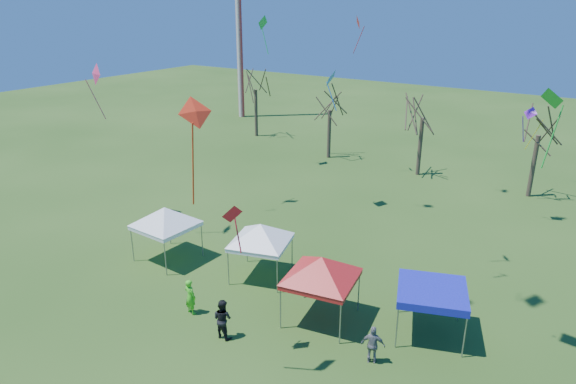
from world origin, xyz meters
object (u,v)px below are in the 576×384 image
at_px(person_grey, 373,345).
at_px(tree_2, 425,97).
at_px(tree_1, 330,93).
at_px(person_dark, 223,319).
at_px(tent_white_west, 165,211).
at_px(tree_3, 543,113).
at_px(person_green, 190,297).
at_px(tree_0, 255,72).
at_px(radio_mast, 238,7).
at_px(tent_white_mid, 261,228).
at_px(tent_red, 322,261).
at_px(tent_blue, 432,292).

bearing_deg(person_grey, tree_2, -92.45).
relative_size(tree_1, person_dark, 4.29).
distance_m(tree_2, person_grey, 24.75).
bearing_deg(tent_white_west, tree_2, 73.69).
relative_size(tree_3, person_green, 4.68).
relative_size(tree_3, person_dark, 4.50).
bearing_deg(tree_2, tree_0, 170.76).
relative_size(radio_mast, person_grey, 15.66).
distance_m(tree_1, tent_white_mid, 22.02).
distance_m(tent_red, person_dark, 4.77).
relative_size(tent_blue, person_grey, 2.22).
relative_size(tent_white_mid, person_grey, 2.30).
relative_size(tent_white_west, person_grey, 2.48).
bearing_deg(person_dark, tent_white_west, -27.45).
xyz_separation_m(tree_2, person_dark, (0.73, -25.16, -5.41)).
bearing_deg(tent_red, tree_3, 77.12).
relative_size(radio_mast, person_dark, 14.22).
relative_size(tent_red, person_dark, 2.26).
distance_m(radio_mast, person_green, 43.42).
bearing_deg(tree_3, tent_white_west, -124.80).
bearing_deg(person_grey, tent_blue, -130.21).
xyz_separation_m(person_green, person_dark, (2.34, -0.54, 0.03)).
distance_m(radio_mast, tree_3, 36.04).
bearing_deg(tent_blue, person_green, -155.01).
bearing_deg(tent_white_mid, tree_0, 127.13).
bearing_deg(person_green, tent_red, -143.69).
height_order(person_dark, person_grey, person_dark).
xyz_separation_m(tree_0, tent_blue, (26.30, -23.22, -4.48)).
height_order(radio_mast, tent_white_mid, radio_mast).
relative_size(tree_2, person_grey, 5.13).
bearing_deg(tree_3, person_dark, -107.17).
bearing_deg(tree_3, radio_mast, 163.69).
relative_size(tent_blue, person_dark, 2.01).
xyz_separation_m(radio_mast, tent_blue, (33.45, -29.84, -10.50)).
bearing_deg(person_grey, tent_white_west, -26.18).
relative_size(tree_2, person_dark, 4.66).
distance_m(tree_0, person_green, 32.85).
bearing_deg(tree_1, tree_3, -2.06).
bearing_deg(tent_white_west, radio_mast, 121.93).
distance_m(tent_red, tent_blue, 4.70).
xyz_separation_m(tree_3, person_grey, (-1.78, -22.88, -5.28)).
distance_m(tent_white_mid, person_grey, 8.32).
xyz_separation_m(tree_3, tent_white_west, (-14.67, -21.11, -3.26)).
relative_size(tree_1, tree_3, 0.95).
bearing_deg(person_dark, tree_3, -106.68).
xyz_separation_m(tent_blue, person_green, (-9.43, -4.39, -1.16)).
relative_size(tent_white_mid, person_green, 2.17).
bearing_deg(radio_mast, tree_3, -16.31).
height_order(tree_2, tent_white_mid, tree_2).
height_order(tree_0, tent_blue, tree_0).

